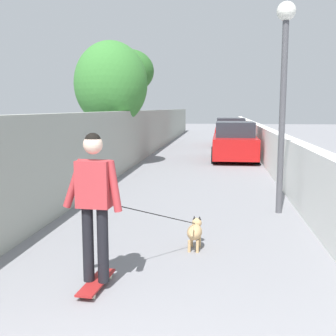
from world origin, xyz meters
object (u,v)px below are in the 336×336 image
skateboard (96,282)px  dog (194,231)px  lamp_post (284,70)px  person_skateboarder (94,196)px  tree_left_mid (111,84)px  tree_left_near (130,72)px  car_far (230,133)px  car_near (234,142)px

skateboard → dog: (1.51, -1.06, 0.21)m
lamp_post → person_skateboarder: size_ratio=2.35×
dog → tree_left_mid: bearing=22.0°
dog → tree_left_near: bearing=15.6°
car_far → tree_left_mid: bearing=153.0°
car_far → lamp_post: bearing=-177.7°
tree_left_mid → skateboard: tree_left_mid is taller
tree_left_near → dog: tree_left_near is taller
car_near → skateboard: bearing=170.9°
car_near → car_far: bearing=0.0°
dog → car_far: car_far is taller
tree_left_mid → car_near: (2.27, -4.47, -2.22)m
tree_left_near → dog: (-14.71, -4.11, -3.57)m
car_far → car_near: bearing=180.0°
tree_left_near → dog: 15.69m
skateboard → car_far: bearing=-6.0°
tree_left_near → car_far: 6.57m
tree_left_mid → tree_left_near: bearing=5.7°
tree_left_mid → skateboard: (-10.22, -2.46, -2.86)m
tree_left_mid → dog: size_ratio=2.44×
lamp_post → car_far: (15.11, 0.60, -2.10)m
skateboard → car_far: 19.12m
lamp_post → car_near: (8.60, 0.60, -2.10)m
person_skateboarder → dog: person_skateboarder is taller
dog → car_far: (17.49, -0.95, 0.44)m
car_near → tree_left_mid: bearing=116.9°
person_skateboarder → lamp_post: bearing=-33.9°
car_near → tree_left_near: bearing=53.6°
person_skateboarder → dog: (1.51, -1.06, -0.83)m
skateboard → dog: size_ratio=0.45×
tree_left_near → tree_left_mid: size_ratio=1.12×
tree_left_near → person_skateboarder: size_ratio=2.85×
tree_left_mid → car_far: tree_left_mid is taller
lamp_post → dog: 3.81m
lamp_post → person_skateboarder: 4.98m
tree_left_mid → skateboard: bearing=-166.5°
skateboard → dog: 1.85m
skateboard → car_far: size_ratio=0.20×
tree_left_near → car_far: size_ratio=1.22×
lamp_post → dog: (-2.38, 1.55, -2.54)m
tree_left_mid → lamp_post: (-6.33, -5.07, -0.12)m
car_near → car_far: same height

